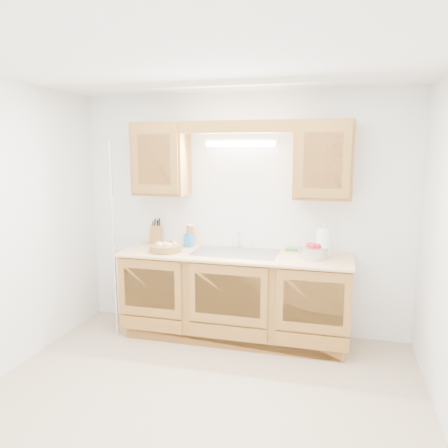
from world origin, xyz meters
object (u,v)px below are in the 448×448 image
(knife_block, at_px, (156,234))
(apple_bowl, at_px, (313,251))
(fruit_basket, at_px, (166,247))
(paper_towel, at_px, (323,243))

(knife_block, height_order, apple_bowl, knife_block)
(fruit_basket, relative_size, apple_bowl, 0.95)
(knife_block, distance_m, paper_towel, 1.81)
(knife_block, bearing_deg, paper_towel, -7.18)
(paper_towel, bearing_deg, apple_bowl, -163.72)
(paper_towel, xyz_separation_m, apple_bowl, (-0.09, -0.03, -0.07))
(paper_towel, bearing_deg, fruit_basket, -174.94)
(fruit_basket, distance_m, apple_bowl, 1.47)
(fruit_basket, bearing_deg, paper_towel, 5.06)
(fruit_basket, xyz_separation_m, apple_bowl, (1.47, 0.11, 0.02))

